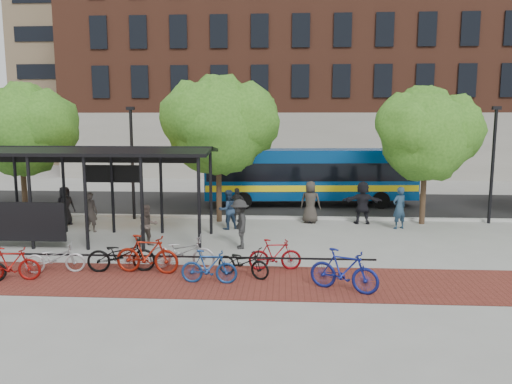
# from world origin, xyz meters

# --- Properties ---
(ground) EXTENTS (160.00, 160.00, 0.00)m
(ground) POSITION_xyz_m (0.00, 0.00, 0.00)
(ground) COLOR #9E9E99
(ground) RESTS_ON ground
(asphalt_street) EXTENTS (160.00, 8.00, 0.01)m
(asphalt_street) POSITION_xyz_m (0.00, 8.00, 0.01)
(asphalt_street) COLOR black
(asphalt_street) RESTS_ON ground
(curb) EXTENTS (160.00, 0.25, 0.12)m
(curb) POSITION_xyz_m (0.00, 4.00, 0.06)
(curb) COLOR #B7B7B2
(curb) RESTS_ON ground
(brick_strip) EXTENTS (24.00, 3.00, 0.01)m
(brick_strip) POSITION_xyz_m (-2.00, -5.00, 0.00)
(brick_strip) COLOR maroon
(brick_strip) RESTS_ON ground
(bike_rack_rail) EXTENTS (12.00, 0.05, 0.95)m
(bike_rack_rail) POSITION_xyz_m (-3.30, -4.10, 0.00)
(bike_rack_rail) COLOR black
(bike_rack_rail) RESTS_ON ground
(building_brick) EXTENTS (55.00, 14.00, 20.00)m
(building_brick) POSITION_xyz_m (10.00, 26.00, 10.00)
(building_brick) COLOR brown
(building_brick) RESTS_ON ground
(building_tower) EXTENTS (22.00, 22.00, 30.00)m
(building_tower) POSITION_xyz_m (-16.00, 40.00, 15.00)
(building_tower) COLOR #7A664C
(building_tower) RESTS_ON ground
(bus_shelter) EXTENTS (10.60, 3.07, 3.60)m
(bus_shelter) POSITION_xyz_m (-8.13, -0.48, 3.00)
(bus_shelter) COLOR black
(bus_shelter) RESTS_ON ground
(tree_a) EXTENTS (4.90, 4.00, 6.18)m
(tree_a) POSITION_xyz_m (-11.91, 3.35, 4.24)
(tree_a) COLOR #382619
(tree_a) RESTS_ON ground
(tree_b) EXTENTS (5.15, 4.20, 6.47)m
(tree_b) POSITION_xyz_m (-2.90, 3.35, 4.46)
(tree_b) COLOR #382619
(tree_b) RESTS_ON ground
(tree_c) EXTENTS (4.66, 3.80, 5.92)m
(tree_c) POSITION_xyz_m (6.09, 3.35, 4.05)
(tree_c) COLOR #382619
(tree_c) RESTS_ON ground
(lamp_post_left) EXTENTS (0.35, 0.20, 5.12)m
(lamp_post_left) POSITION_xyz_m (-7.00, 3.60, 2.75)
(lamp_post_left) COLOR black
(lamp_post_left) RESTS_ON ground
(lamp_post_right) EXTENTS (0.35, 0.20, 5.12)m
(lamp_post_right) POSITION_xyz_m (9.00, 3.60, 2.75)
(lamp_post_right) COLOR black
(lamp_post_right) RESTS_ON ground
(bus) EXTENTS (11.19, 3.30, 2.98)m
(bus) POSITION_xyz_m (1.26, 7.82, 1.71)
(bus) COLOR navy
(bus) RESTS_ON ground
(bike_1) EXTENTS (1.70, 0.71, 0.99)m
(bike_1) POSITION_xyz_m (-7.85, -5.32, 0.50)
(bike_1) COLOR maroon
(bike_1) RESTS_ON ground
(bike_2) EXTENTS (1.85, 0.97, 0.92)m
(bike_2) POSITION_xyz_m (-6.93, -4.51, 0.46)
(bike_2) COLOR #B5B5B8
(bike_2) RESTS_ON ground
(bike_4) EXTENTS (2.12, 1.00, 1.07)m
(bike_4) POSITION_xyz_m (-4.97, -4.28, 0.53)
(bike_4) COLOR black
(bike_4) RESTS_ON ground
(bike_5) EXTENTS (2.01, 0.76, 1.18)m
(bike_5) POSITION_xyz_m (-4.15, -4.38, 0.59)
(bike_5) COLOR maroon
(bike_5) RESTS_ON ground
(bike_6) EXTENTS (2.15, 0.89, 1.10)m
(bike_6) POSITION_xyz_m (-3.20, -3.90, 0.55)
(bike_6) COLOR #9E9DA0
(bike_6) RESTS_ON ground
(bike_7) EXTENTS (1.63, 0.52, 0.97)m
(bike_7) POSITION_xyz_m (-2.15, -5.20, 0.48)
(bike_7) COLOR navy
(bike_7) RESTS_ON ground
(bike_8) EXTENTS (1.79, 1.25, 0.89)m
(bike_8) POSITION_xyz_m (-1.24, -4.57, 0.45)
(bike_8) COLOR black
(bike_8) RESTS_ON ground
(bike_9) EXTENTS (1.66, 0.61, 0.97)m
(bike_9) POSITION_xyz_m (-0.33, -3.83, 0.49)
(bike_9) COLOR maroon
(bike_9) RESTS_ON ground
(bike_11) EXTENTS (1.98, 1.31, 1.16)m
(bike_11) POSITION_xyz_m (1.57, -5.62, 0.58)
(bike_11) COLOR navy
(bike_11) RESTS_ON ground
(pedestrian_0) EXTENTS (0.95, 0.97, 1.68)m
(pedestrian_0) POSITION_xyz_m (-9.63, 2.23, 0.84)
(pedestrian_0) COLOR black
(pedestrian_0) RESTS_ON ground
(pedestrian_1) EXTENTS (0.67, 0.50, 1.65)m
(pedestrian_1) POSITION_xyz_m (-7.96, 0.90, 0.83)
(pedestrian_1) COLOR #453C37
(pedestrian_1) RESTS_ON ground
(pedestrian_2) EXTENTS (1.02, 0.96, 1.66)m
(pedestrian_2) POSITION_xyz_m (-2.42, 1.74, 0.83)
(pedestrian_2) COLOR #223550
(pedestrian_2) RESTS_ON ground
(pedestrian_4) EXTENTS (0.96, 0.58, 1.52)m
(pedestrian_4) POSITION_xyz_m (-2.20, 3.35, 0.76)
(pedestrian_4) COLOR black
(pedestrian_4) RESTS_ON ground
(pedestrian_5) EXTENTS (1.77, 0.63, 1.89)m
(pedestrian_5) POSITION_xyz_m (3.37, 3.17, 0.95)
(pedestrian_5) COLOR black
(pedestrian_5) RESTS_ON ground
(pedestrian_6) EXTENTS (1.02, 0.77, 1.87)m
(pedestrian_6) POSITION_xyz_m (1.09, 3.21, 0.94)
(pedestrian_6) COLOR #36312B
(pedestrian_6) RESTS_ON ground
(pedestrian_7) EXTENTS (0.77, 0.67, 1.78)m
(pedestrian_7) POSITION_xyz_m (4.75, 2.25, 0.89)
(pedestrian_7) COLOR #223A51
(pedestrian_7) RESTS_ON ground
(pedestrian_8) EXTENTS (0.94, 0.91, 1.53)m
(pedestrian_8) POSITION_xyz_m (-5.00, -1.23, 0.77)
(pedestrian_8) COLOR #50423B
(pedestrian_8) RESTS_ON ground
(pedestrian_9) EXTENTS (0.86, 1.25, 1.77)m
(pedestrian_9) POSITION_xyz_m (-1.64, -1.32, 0.89)
(pedestrian_9) COLOR #262626
(pedestrian_9) RESTS_ON ground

